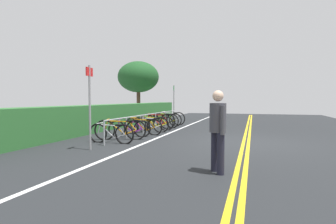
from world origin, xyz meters
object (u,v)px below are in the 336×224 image
object	(u,v)px
bike_rack	(150,118)
bicycle_6	(157,121)
bicycle_8	(167,120)
sign_post_far	(174,100)
bicycle_3	(143,126)
bicycle_4	(150,125)
bicycle_1	(120,130)
bicycle_2	(130,129)
bicycle_0	(111,133)
tree_mid	(138,77)
sign_post_near	(90,100)
bicycle_9	(170,118)
pedestrian	(218,126)
bicycle_7	(163,120)
bicycle_5	(155,123)

from	to	relation	value
bike_rack	bicycle_6	size ratio (longest dim) A/B	4.57
bicycle_6	bicycle_8	bearing A→B (deg)	0.02
bike_rack	sign_post_far	xyz separation A→B (m)	(4.62, 0.21, 0.76)
bicycle_3	sign_post_far	bearing A→B (deg)	3.36
bicycle_4	bicycle_6	bearing A→B (deg)	7.17
bicycle_1	bicycle_2	world-z (taller)	bicycle_1
bicycle_0	bicycle_4	size ratio (longest dim) A/B	1.03
tree_mid	sign_post_near	bearing A→B (deg)	-162.38
bicycle_2	sign_post_near	distance (m)	2.99
bicycle_6	bicycle_9	xyz separation A→B (m)	(2.27, 0.03, -0.01)
bike_rack	sign_post_near	size ratio (longest dim) A/B	3.30
bike_rack	bicycle_4	size ratio (longest dim) A/B	4.93
bicycle_6	pedestrian	distance (m)	8.09
bicycle_6	bicycle_8	xyz separation A→B (m)	(1.51, 0.00, -0.03)
bicycle_3	tree_mid	bearing A→B (deg)	24.40
bicycle_0	pedestrian	world-z (taller)	pedestrian
bicycle_7	bicycle_3	bearing A→B (deg)	-177.51
bicycle_8	bicycle_9	world-z (taller)	bicycle_9
bicycle_0	bicycle_9	distance (m)	6.82
pedestrian	bicycle_7	bearing A→B (deg)	25.48
bicycle_8	sign_post_near	world-z (taller)	sign_post_near
bicycle_2	bicycle_9	bearing A→B (deg)	-0.15
bicycle_0	bicycle_6	distance (m)	4.55
bicycle_8	bicycle_4	bearing A→B (deg)	-176.43
bicycle_7	pedestrian	xyz separation A→B (m)	(-7.85, -3.74, 0.57)
bicycle_3	bicycle_8	bearing A→B (deg)	2.50
bicycle_1	bicycle_3	world-z (taller)	bicycle_1
bicycle_1	tree_mid	size ratio (longest dim) A/B	0.41
bicycle_2	bicycle_3	bearing A→B (deg)	-15.13
bicycle_4	bicycle_5	size ratio (longest dim) A/B	0.95
bicycle_2	tree_mid	bearing A→B (deg)	21.65
bicycle_5	sign_post_far	distance (m)	4.34
pedestrian	tree_mid	distance (m)	16.22
bicycle_7	sign_post_far	distance (m)	2.97
bicycle_1	sign_post_far	xyz separation A→B (m)	(7.27, 0.13, 1.01)
bicycle_0	bicycle_8	bearing A→B (deg)	0.23
bicycle_3	bicycle_6	world-z (taller)	bicycle_6
bicycle_9	sign_post_near	bearing A→B (deg)	-179.43
bicycle_6	bicycle_4	bearing A→B (deg)	-172.83
bicycle_2	bicycle_7	size ratio (longest dim) A/B	0.86
bicycle_0	bicycle_9	size ratio (longest dim) A/B	0.92
pedestrian	sign_post_near	bearing A→B (deg)	70.00
bicycle_1	bicycle_6	world-z (taller)	bicycle_6
bicycle_4	bicycle_7	size ratio (longest dim) A/B	0.88
bicycle_4	bicycle_5	bearing A→B (deg)	4.88
bicycle_8	bicycle_9	xyz separation A→B (m)	(0.76, 0.03, 0.02)
bicycle_7	bicycle_1	bearing A→B (deg)	179.04
bicycle_9	tree_mid	xyz separation A→B (m)	(4.66, 3.96, 2.75)
bike_rack	bicycle_9	distance (m)	3.41
bicycle_2	bicycle_6	world-z (taller)	bicycle_6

